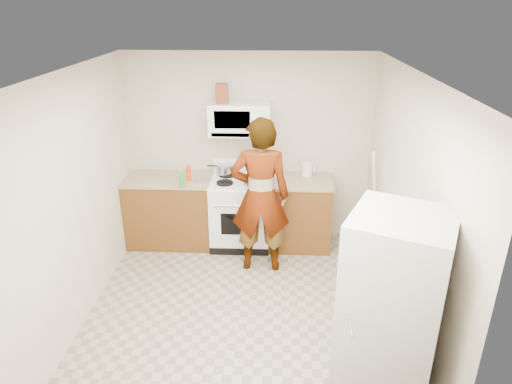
# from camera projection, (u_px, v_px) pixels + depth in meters

# --- Properties ---
(floor) EXTENTS (3.60, 3.60, 0.00)m
(floor) POSITION_uv_depth(u_px,v_px,m) (240.00, 311.00, 4.88)
(floor) COLOR gray
(floor) RESTS_ON ground
(back_wall) EXTENTS (3.20, 0.02, 2.50)m
(back_wall) POSITION_uv_depth(u_px,v_px,m) (249.00, 149.00, 6.04)
(back_wall) COLOR beige
(back_wall) RESTS_ON floor
(right_wall) EXTENTS (0.02, 3.60, 2.50)m
(right_wall) POSITION_uv_depth(u_px,v_px,m) (405.00, 208.00, 4.33)
(right_wall) COLOR beige
(right_wall) RESTS_ON floor
(cabinet_left) EXTENTS (1.12, 0.62, 0.90)m
(cabinet_left) POSITION_uv_depth(u_px,v_px,m) (171.00, 211.00, 6.12)
(cabinet_left) COLOR brown
(cabinet_left) RESTS_ON floor
(counter_left) EXTENTS (1.14, 0.64, 0.03)m
(counter_left) POSITION_uv_depth(u_px,v_px,m) (168.00, 179.00, 5.93)
(counter_left) COLOR tan
(counter_left) RESTS_ON cabinet_left
(cabinet_right) EXTENTS (0.80, 0.62, 0.90)m
(cabinet_right) POSITION_uv_depth(u_px,v_px,m) (299.00, 214.00, 6.05)
(cabinet_right) COLOR brown
(cabinet_right) RESTS_ON floor
(counter_right) EXTENTS (0.82, 0.64, 0.03)m
(counter_right) POSITION_uv_depth(u_px,v_px,m) (300.00, 181.00, 5.86)
(counter_right) COLOR tan
(counter_right) RESTS_ON cabinet_right
(gas_range) EXTENTS (0.76, 0.65, 1.13)m
(gas_range) POSITION_uv_depth(u_px,v_px,m) (240.00, 211.00, 6.06)
(gas_range) COLOR white
(gas_range) RESTS_ON floor
(microwave) EXTENTS (0.76, 0.38, 0.40)m
(microwave) POSITION_uv_depth(u_px,v_px,m) (240.00, 119.00, 5.70)
(microwave) COLOR white
(microwave) RESTS_ON back_wall
(person) EXTENTS (0.70, 0.47, 1.90)m
(person) POSITION_uv_depth(u_px,v_px,m) (260.00, 197.00, 5.33)
(person) COLOR tan
(person) RESTS_ON floor
(fridge) EXTENTS (0.93, 0.93, 1.70)m
(fridge) POSITION_uv_depth(u_px,v_px,m) (391.00, 316.00, 3.48)
(fridge) COLOR silver
(fridge) RESTS_ON floor
(kettle) EXTENTS (0.16, 0.16, 0.16)m
(kettle) POSITION_uv_depth(u_px,v_px,m) (307.00, 170.00, 5.97)
(kettle) COLOR silver
(kettle) RESTS_ON counter_right
(jug) EXTENTS (0.15, 0.15, 0.24)m
(jug) POSITION_uv_depth(u_px,v_px,m) (222.00, 94.00, 5.53)
(jug) COLOR #632D17
(jug) RESTS_ON microwave
(saucepan) EXTENTS (0.25, 0.25, 0.12)m
(saucepan) POSITION_uv_depth(u_px,v_px,m) (225.00, 169.00, 6.01)
(saucepan) COLOR #B8B9BD
(saucepan) RESTS_ON gas_range
(tray) EXTENTS (0.26, 0.17, 0.05)m
(tray) POSITION_uv_depth(u_px,v_px,m) (253.00, 182.00, 5.73)
(tray) COLOR white
(tray) RESTS_ON gas_range
(bottle_spray) EXTENTS (0.07, 0.07, 0.20)m
(bottle_spray) POSITION_uv_depth(u_px,v_px,m) (189.00, 174.00, 5.78)
(bottle_spray) COLOR red
(bottle_spray) RESTS_ON counter_left
(bottle_hot_sauce) EXTENTS (0.05, 0.05, 0.14)m
(bottle_hot_sauce) POSITION_uv_depth(u_px,v_px,m) (181.00, 175.00, 5.81)
(bottle_hot_sauce) COLOR orange
(bottle_hot_sauce) RESTS_ON counter_left
(bottle_green_cap) EXTENTS (0.06, 0.06, 0.19)m
(bottle_green_cap) POSITION_uv_depth(u_px,v_px,m) (182.00, 180.00, 5.60)
(bottle_green_cap) COLOR green
(bottle_green_cap) RESTS_ON counter_left
(pot_lid) EXTENTS (0.27, 0.27, 0.01)m
(pot_lid) POSITION_uv_depth(u_px,v_px,m) (202.00, 179.00, 5.86)
(pot_lid) COLOR silver
(pot_lid) RESTS_ON counter_left
(broom) EXTENTS (0.24, 0.23, 1.45)m
(broom) POSITION_uv_depth(u_px,v_px,m) (375.00, 205.00, 5.63)
(broom) COLOR white
(broom) RESTS_ON floor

